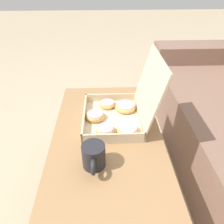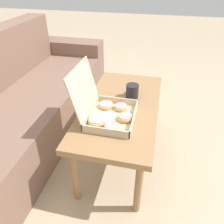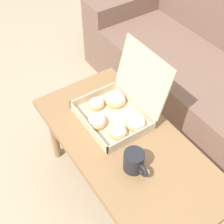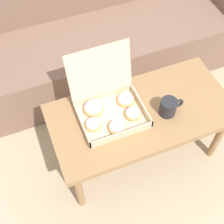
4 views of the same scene
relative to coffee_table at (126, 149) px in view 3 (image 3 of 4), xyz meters
The scene contains 4 objects.
ground_plane 0.44m from the coffee_table, 90.00° to the left, with size 12.00×12.00×0.00m, color tan.
coffee_table is the anchor object (origin of this frame).
pastry_box 0.21m from the coffee_table, 158.25° to the left, with size 0.36×0.36×0.34m.
coffee_mug 0.18m from the coffee_table, 22.95° to the right, with size 0.14×0.09×0.10m.
Camera 3 is at (0.72, -0.67, 1.65)m, focal length 50.00 mm.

